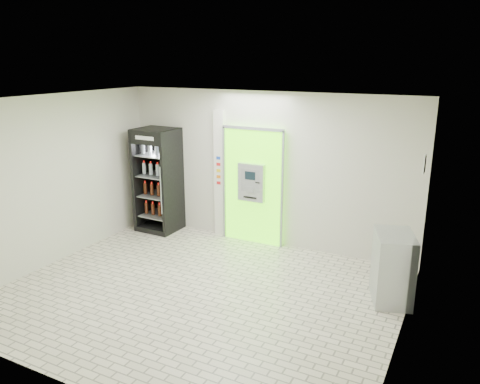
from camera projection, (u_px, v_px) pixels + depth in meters
The scene contains 7 objects.
ground at pixel (199, 294), 7.39m from camera, with size 6.00×6.00×0.00m, color beige.
room_shell at pixel (196, 181), 6.88m from camera, with size 6.00×6.00×6.00m.
atm_assembly at pixel (253, 185), 9.22m from camera, with size 1.30×0.24×2.33m.
pillar at pixel (220, 174), 9.55m from camera, with size 0.22×0.11×2.60m.
beverage_cooler at pixel (159, 182), 9.93m from camera, with size 0.83×0.78×2.19m.
steel_cabinet at pixel (393, 267), 7.06m from camera, with size 0.78×0.93×1.07m.
exit_sign at pixel (424, 164), 6.70m from camera, with size 0.02×0.22×0.26m.
Camera 1 is at (3.60, -5.64, 3.58)m, focal length 35.00 mm.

